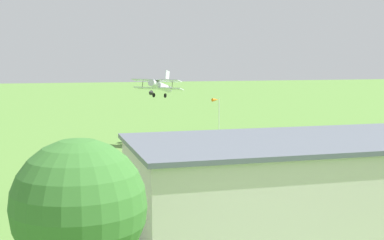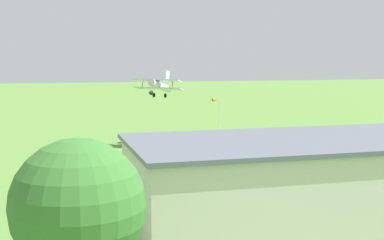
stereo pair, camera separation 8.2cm
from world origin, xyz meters
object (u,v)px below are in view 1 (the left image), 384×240
Objects in this scene: biplane at (159,86)px; windsock at (216,102)px; person_watching_takeoff at (144,177)px; car_white at (342,174)px; car_yellow at (132,186)px; person_at_fence_line at (175,180)px; hangar at (293,181)px; tree_behind_hangar_right at (79,206)px; car_red at (53,192)px; person_near_hangar_door at (154,179)px.

biplane is 17.80m from windsock.
biplane is 4.37× the size of person_watching_takeoff.
windsock is at bearing -86.75° from car_white.
car_yellow is (7.79, 27.41, -8.04)m from biplane.
person_at_fence_line is at bearing 148.14° from person_watching_takeoff.
hangar reaches higher than car_yellow.
biplane reaches higher than tree_behind_hangar_right.
car_white is 38.55m from tree_behind_hangar_right.
person_watching_takeoff is 0.28× the size of windsock.
car_red is 0.81× the size of windsock.
hangar is 15.23× the size of person_near_hangar_door.
car_white is 0.44× the size of tree_behind_hangar_right.
hangar reaches higher than car_red.
hangar reaches higher than person_at_fence_line.
hangar is 6.13× the size of car_white.
car_white is at bearing 173.30° from person_near_hangar_door.
biplane reaches higher than car_white.
car_white is 0.72× the size of windsock.
person_at_fence_line is (3.18, 25.91, -8.10)m from biplane.
tree_behind_hangar_right reaches higher than car_red.
person_watching_takeoff is (-8.98, -4.14, -0.07)m from car_red.
windsock is (-15.46, -38.24, 4.42)m from person_at_fence_line.
biplane is 0.76× the size of tree_behind_hangar_right.
hangar is 52.66m from windsock.
person_watching_takeoff is (2.95, -1.83, 0.05)m from person_at_fence_line.
tree_behind_hangar_right reaches higher than person_watching_takeoff.
biplane is 27.33m from person_at_fence_line.
windsock is (-12.28, -12.34, -3.68)m from biplane.
tree_behind_hangar_right is (16.85, 13.75, 2.94)m from hangar.
person_near_hangar_door is 0.18× the size of tree_behind_hangar_right.
hangar reaches higher than person_near_hangar_door.
windsock is at bearing -134.87° from biplane.
tree_behind_hangar_right reaches higher than hangar.
car_red reaches higher than person_watching_takeoff.
tree_behind_hangar_right is at bearing 73.61° from person_near_hangar_door.
person_near_hangar_door is at bearing -59.31° from hangar.
hangar is 16.58× the size of person_at_fence_line.
car_white reaches higher than person_at_fence_line.
hangar is 21.76m from car_red.
person_at_fence_line is (-2.07, 0.80, -0.08)m from person_near_hangar_door.
windsock is (-17.53, -37.44, 4.34)m from person_near_hangar_door.
car_red is 12.15m from person_at_fence_line.
person_watching_takeoff reaches higher than car_white.
car_yellow is 2.83× the size of person_at_fence_line.
person_near_hangar_door is (-2.54, -2.30, 0.01)m from car_yellow.
person_at_fence_line is at bearing 83.01° from biplane.
hangar is 16.63m from car_yellow.
windsock is at bearing -116.79° from car_yellow.
car_white is 19.92m from person_near_hangar_door.
car_white is 40.07m from windsock.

